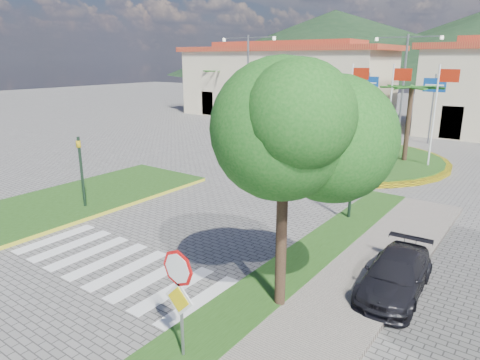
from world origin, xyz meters
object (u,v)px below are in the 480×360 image
Objects in this scene: roundabout_island at (344,157)px; stop_sign at (179,288)px; white_van at (312,119)px; car_dark_a at (377,122)px; deciduous_tree at (285,110)px; car_side_right at (395,275)px.

roundabout_island is 20.69m from stop_sign.
car_dark_a is (5.72, 1.80, -0.06)m from white_van.
white_van is (-13.79, 28.68, -4.49)m from deciduous_tree.
car_side_right is at bearing -174.23° from car_dark_a.
car_side_right is (7.68, -14.44, 0.37)m from roundabout_island.
white_van reaches higher than car_dark_a.
stop_sign is (4.90, -20.04, 1.62)m from roundabout_island.
stop_sign is 0.71× the size of car_side_right.
car_dark_a is at bearing 106.51° from car_side_right.
car_side_right is (15.97, -26.12, -0.14)m from white_van.
deciduous_tree is 32.14m from white_van.
roundabout_island is at bearing 114.36° from car_side_right.
stop_sign is 0.54× the size of white_van.
white_van is at bearing 112.57° from stop_sign.
car_side_right is (2.18, 2.56, -4.63)m from deciduous_tree.
roundabout_island is 13.73m from car_dark_a.
stop_sign reaches higher than car_side_right.
deciduous_tree is (5.50, -17.00, 5.01)m from roundabout_island.
car_side_right is at bearing -61.99° from roundabout_island.
stop_sign is at bearing 179.34° from white_van.
roundabout_island is 18.55m from deciduous_tree.
roundabout_island is at bearing 103.73° from stop_sign.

